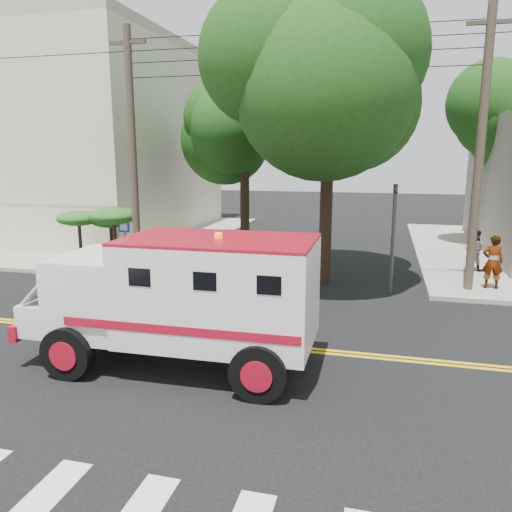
# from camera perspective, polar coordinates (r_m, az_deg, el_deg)

# --- Properties ---
(ground) EXTENTS (100.00, 100.00, 0.00)m
(ground) POSITION_cam_1_polar(r_m,az_deg,el_deg) (12.41, -2.83, -9.88)
(ground) COLOR black
(ground) RESTS_ON ground
(sidewalk_nw) EXTENTS (17.00, 17.00, 0.15)m
(sidewalk_nw) POSITION_cam_1_polar(r_m,az_deg,el_deg) (30.14, -20.08, 2.37)
(sidewalk_nw) COLOR gray
(sidewalk_nw) RESTS_ON ground
(building_left) EXTENTS (16.00, 14.00, 10.00)m
(building_left) POSITION_cam_1_polar(r_m,az_deg,el_deg) (32.20, -22.20, 11.85)
(building_left) COLOR beige
(building_left) RESTS_ON sidewalk_nw
(utility_pole_left) EXTENTS (0.28, 0.28, 9.00)m
(utility_pole_left) POSITION_cam_1_polar(r_m,az_deg,el_deg) (19.28, -13.90, 11.15)
(utility_pole_left) COLOR #382D23
(utility_pole_left) RESTS_ON ground
(utility_pole_right) EXTENTS (0.28, 0.28, 9.00)m
(utility_pole_right) POSITION_cam_1_polar(r_m,az_deg,el_deg) (17.46, 24.18, 10.47)
(utility_pole_right) COLOR #382D23
(utility_pole_right) RESTS_ON ground
(tree_main) EXTENTS (6.08, 5.70, 9.85)m
(tree_main) POSITION_cam_1_polar(r_m,az_deg,el_deg) (17.50, 9.85, 20.17)
(tree_main) COLOR black
(tree_main) RESTS_ON ground
(tree_left) EXTENTS (4.48, 4.20, 7.70)m
(tree_left) POSITION_cam_1_polar(r_m,az_deg,el_deg) (23.65, -0.70, 14.48)
(tree_left) COLOR black
(tree_left) RESTS_ON ground
(tree_right) EXTENTS (4.80, 4.50, 8.20)m
(tree_right) POSITION_cam_1_polar(r_m,az_deg,el_deg) (27.38, 26.50, 13.68)
(tree_right) COLOR black
(tree_right) RESTS_ON ground
(traffic_signal) EXTENTS (0.15, 0.18, 3.60)m
(traffic_signal) POSITION_cam_1_polar(r_m,az_deg,el_deg) (16.79, 15.44, 3.25)
(traffic_signal) COLOR #3F3F42
(traffic_signal) RESTS_ON ground
(accessibility_sign) EXTENTS (0.45, 0.10, 2.02)m
(accessibility_sign) POSITION_cam_1_polar(r_m,az_deg,el_deg) (19.97, -14.75, 2.07)
(accessibility_sign) COLOR #3F3F42
(accessibility_sign) RESTS_ON ground
(palm_planter) EXTENTS (3.52, 2.63, 2.36)m
(palm_planter) POSITION_cam_1_polar(r_m,az_deg,el_deg) (20.94, -17.16, 3.14)
(palm_planter) COLOR #1E3314
(palm_planter) RESTS_ON sidewalk_nw
(armored_truck) EXTENTS (6.33, 2.63, 2.87)m
(armored_truck) POSITION_cam_1_polar(r_m,az_deg,el_deg) (10.69, -8.39, -4.32)
(armored_truck) COLOR silver
(armored_truck) RESTS_ON ground
(pedestrian_a) EXTENTS (0.68, 0.46, 1.80)m
(pedestrian_a) POSITION_cam_1_polar(r_m,az_deg,el_deg) (18.19, 25.43, -0.61)
(pedestrian_a) COLOR gray
(pedestrian_a) RESTS_ON sidewalk_ne
(pedestrian_b) EXTENTS (0.94, 0.85, 1.56)m
(pedestrian_b) POSITION_cam_1_polar(r_m,az_deg,el_deg) (20.80, 23.68, 0.62)
(pedestrian_b) COLOR gray
(pedestrian_b) RESTS_ON sidewalk_ne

